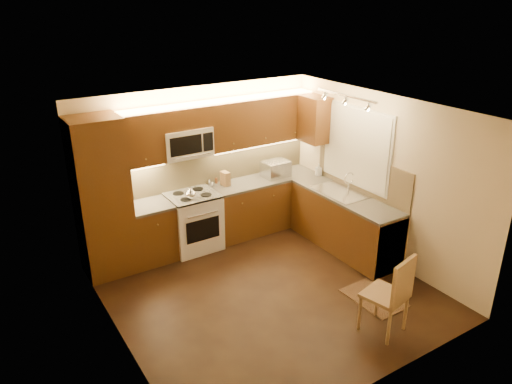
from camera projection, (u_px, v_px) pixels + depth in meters
floor at (268, 291)px, 6.68m from camera, size 4.00×4.00×0.01m
ceiling at (270, 111)px, 5.73m from camera, size 4.00×4.00×0.01m
wall_back at (199, 165)px, 7.77m from camera, size 4.00×0.01×2.50m
wall_front at (386, 281)px, 4.65m from camera, size 4.00×0.01×2.50m
wall_left at (114, 249)px, 5.22m from camera, size 0.01×4.00×2.50m
wall_right at (381, 178)px, 7.20m from camera, size 0.01×4.00×2.50m
pantry at (102, 199)px, 6.76m from camera, size 0.70×0.60×2.30m
base_cab_back_left at (152, 233)px, 7.36m from camera, size 0.62×0.60×0.86m
counter_back_left at (149, 206)px, 7.19m from camera, size 0.62×0.60×0.04m
base_cab_back_right at (264, 204)px, 8.36m from camera, size 1.92×0.60×0.86m
counter_back_right at (264, 180)px, 8.19m from camera, size 1.92×0.60×0.04m
base_cab_right at (344, 223)px, 7.68m from camera, size 0.60×2.00×0.86m
counter_right at (346, 197)px, 7.50m from camera, size 0.60×2.00×0.04m
dishwasher at (376, 241)px, 7.13m from camera, size 0.58×0.60×0.84m
backsplash_back at (219, 164)px, 7.96m from camera, size 3.30×0.02×0.60m
backsplash_right at (362, 174)px, 7.53m from camera, size 0.02×2.00×0.60m
upper_cab_back_left at (140, 139)px, 6.91m from camera, size 0.62×0.35×0.75m
upper_cab_back_right at (260, 120)px, 7.91m from camera, size 1.92×0.35×0.75m
upper_cab_bridge at (184, 117)px, 7.16m from camera, size 0.76×0.35×0.31m
upper_cab_right_corner at (315, 119)px, 7.97m from camera, size 0.35×0.50×0.75m
stove at (194, 221)px, 7.67m from camera, size 0.76×0.65×0.92m
microwave at (186, 142)px, 7.29m from camera, size 0.76×0.38×0.44m
window_frame at (357, 147)px, 7.49m from camera, size 0.03×1.44×1.24m
window_blinds at (356, 147)px, 7.48m from camera, size 0.02×1.36×1.16m
sink at (340, 188)px, 7.59m from camera, size 0.52×0.86×0.15m
faucet at (349, 181)px, 7.65m from camera, size 0.20×0.04×0.30m
track_light_bar at (346, 95)px, 6.83m from camera, size 0.04×1.20×0.03m
kettle at (190, 193)px, 7.29m from camera, size 0.22×0.22×0.19m
toaster_oven at (276, 169)px, 8.24m from camera, size 0.45×0.34×0.26m
knife_block at (225, 179)px, 7.87m from camera, size 0.11×0.17×0.23m
spice_jar_a at (210, 182)px, 7.91m from camera, size 0.05×0.05×0.09m
spice_jar_b at (216, 181)px, 7.97m from camera, size 0.05×0.05×0.09m
spice_jar_c at (213, 184)px, 7.82m from camera, size 0.06×0.06×0.10m
spice_jar_d at (224, 181)px, 7.94m from camera, size 0.06×0.06×0.09m
soap_bottle at (319, 170)px, 8.30m from camera, size 0.11×0.11×0.20m
rug at (374, 298)px, 6.52m from camera, size 0.56×0.82×0.01m
dining_chair at (385, 293)px, 5.74m from camera, size 0.55×0.55×1.03m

